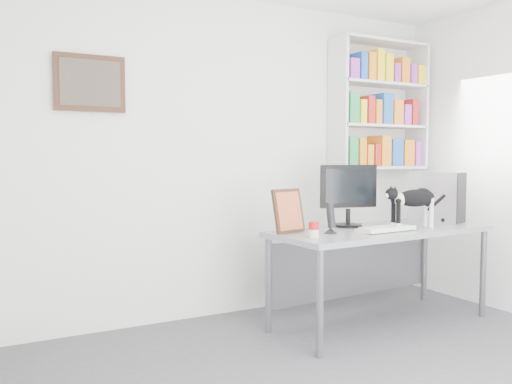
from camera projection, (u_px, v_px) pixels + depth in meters
room at (412, 157)px, 2.95m from camera, size 4.01×4.01×2.70m
bookshelf at (379, 105)px, 5.21m from camera, size 1.03×0.28×1.24m
wall_art at (90, 83)px, 4.02m from camera, size 0.52×0.04×0.42m
desk at (381, 276)px, 4.36m from camera, size 1.91×0.84×0.78m
monitor at (348, 195)px, 4.43m from camera, size 0.53×0.34×0.52m
keyboard at (386, 229)px, 4.18m from camera, size 0.49×0.21×0.04m
pc_tower at (436, 197)px, 4.78m from camera, size 0.32×0.48×0.44m
speaker at (331, 217)px, 4.04m from camera, size 0.13×0.13×0.24m
leaning_print at (288, 210)px, 4.08m from camera, size 0.29×0.17×0.34m
soup_can at (314, 230)px, 3.85m from camera, size 0.10×0.10×0.11m
cat at (414, 208)px, 4.33m from camera, size 0.54×0.19×0.33m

